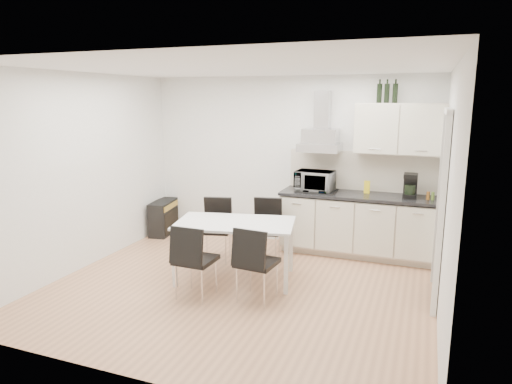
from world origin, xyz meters
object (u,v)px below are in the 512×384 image
kitchenette (361,200)px  chair_near_left (196,261)px  chair_far_left (216,230)px  chair_far_right (266,231)px  floor_speaker (240,229)px  dining_table (235,228)px  guitar_amp (163,217)px  chair_near_right (257,263)px

kitchenette → chair_near_left: bearing=-125.8°
chair_far_left → chair_far_right: same height
kitchenette → floor_speaker: (-1.97, 0.17, -0.69)m
dining_table → chair_near_left: size_ratio=1.82×
dining_table → chair_far_left: 0.78m
kitchenette → chair_far_left: 2.13m
guitar_amp → kitchenette: bearing=-8.2°
chair_far_right → chair_near_right: same height
dining_table → floor_speaker: size_ratio=5.72×
chair_far_left → chair_far_right: (0.67, 0.22, 0.00)m
chair_far_right → kitchenette: bearing=-158.2°
chair_far_right → chair_near_left: 1.45m
dining_table → kitchenette: bearing=36.0°
floor_speaker → chair_near_left: bearing=-84.0°
kitchenette → dining_table: (-1.34, -1.48, -0.16)m
chair_near_left → chair_near_right: size_ratio=1.00×
chair_near_left → guitar_amp: size_ratio=1.23×
chair_far_right → guitar_amp: (-2.07, 0.65, -0.16)m
dining_table → guitar_amp: size_ratio=2.23×
chair_far_left → chair_far_right: size_ratio=1.00×
floor_speaker → chair_near_right: bearing=-66.9°
kitchenette → floor_speaker: bearing=175.2°
kitchenette → guitar_amp: size_ratio=3.52×
chair_near_right → floor_speaker: 2.43m
chair_near_left → floor_speaker: 2.36m
chair_near_left → guitar_amp: bearing=131.6°
chair_far_right → guitar_amp: size_ratio=1.23×
floor_speaker → kitchenette: bearing=-9.1°
chair_near_left → guitar_amp: (-1.73, 2.06, -0.16)m
kitchenette → dining_table: size_ratio=1.58×
chair_near_right → floor_speaker: size_ratio=3.15×
dining_table → chair_far_left: size_ratio=1.82×
dining_table → chair_far_right: size_ratio=1.82×
floor_speaker → chair_far_right: bearing=-53.7°
chair_near_left → guitar_amp: 2.69m
chair_far_left → floor_speaker: 1.16m
dining_table → floor_speaker: 1.84m
floor_speaker → guitar_amp: bearing=-173.5°
chair_near_right → dining_table: bearing=139.7°
kitchenette → chair_near_right: bearing=-113.5°
chair_far_left → chair_near_right: (1.01, -1.02, 0.00)m
kitchenette → floor_speaker: size_ratio=9.02×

